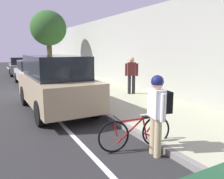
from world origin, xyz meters
The scene contains 12 objects.
ground centered at (0.00, 0.00, 0.00)m, with size 61.00×61.00×0.00m, color #282828.
sidewalk centered at (3.75, 0.00, 0.07)m, with size 3.54×38.12×0.14m, color #ADB08F.
curb_edge centered at (1.90, 0.00, 0.07)m, with size 0.16×38.12×0.14m, color gray.
lane_stripe_bike_edge centered at (0.43, 0.00, 0.00)m, with size 0.12×38.12×0.01m, color white.
building_facade centered at (5.77, 0.00, 2.11)m, with size 0.50×38.12×4.22m, color #A1A398.
parked_suv_tan_second centered at (0.69, -4.39, 1.03)m, with size 2.05×4.74×1.99m.
parked_sedan_white_mid centered at (0.98, 2.66, 0.75)m, with size 1.88×4.42×1.52m.
parked_sedan_grey_far centered at (0.96, 8.90, 0.75)m, with size 1.98×4.47×1.52m.
bicycle_at_curb centered at (1.44, -8.49, 0.38)m, with size 1.74×0.46×0.77m.
cyclist_with_backpack centered at (1.66, -8.95, 1.04)m, with size 0.46×0.61×1.71m.
street_tree_mid_block centered at (2.82, 5.80, 3.76)m, with size 2.73×2.73×4.98m.
pedestrian_on_phone centered at (4.46, -3.55, 1.11)m, with size 0.57×0.38×1.71m.
Camera 1 is at (-1.30, -12.56, 2.22)m, focal length 36.88 mm.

